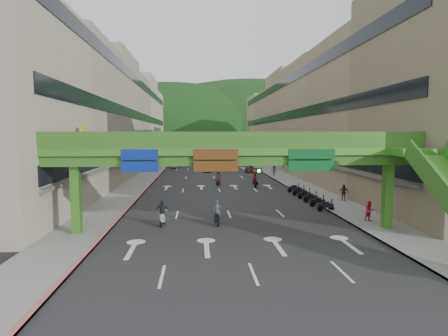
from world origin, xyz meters
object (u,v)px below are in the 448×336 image
(car_silver, at_px, (176,165))
(car_yellow, at_px, (208,169))
(scooter_rider_mid, at_px, (255,179))
(overpass_near, at_px, (251,160))
(scooter_rider_near, at_px, (217,214))
(pedestrian_red, at_px, (370,213))

(car_silver, distance_m, car_yellow, 10.98)
(scooter_rider_mid, xyz_separation_m, car_yellow, (-5.62, 20.19, -0.52))
(overpass_near, bearing_deg, car_silver, 98.65)
(scooter_rider_near, xyz_separation_m, pedestrian_red, (11.93, -0.27, -0.07))
(scooter_rider_near, relative_size, scooter_rider_mid, 0.88)
(overpass_near, xyz_separation_m, car_yellow, (-1.66, 43.12, -4.59))
(car_silver, height_order, car_yellow, car_silver)
(overpass_near, distance_m, scooter_rider_mid, 23.62)
(scooter_rider_mid, bearing_deg, car_yellow, 105.54)
(scooter_rider_mid, bearing_deg, overpass_near, -99.79)
(scooter_rider_near, distance_m, scooter_rider_mid, 20.96)
(scooter_rider_near, height_order, car_silver, scooter_rider_near)
(scooter_rider_near, bearing_deg, overpass_near, -53.01)
(scooter_rider_near, distance_m, car_silver, 49.58)
(pedestrian_red, bearing_deg, car_silver, 98.10)
(overpass_near, height_order, car_silver, overpass_near)
(car_silver, relative_size, pedestrian_red, 2.49)
(pedestrian_red, bearing_deg, scooter_rider_near, 167.12)
(overpass_near, relative_size, scooter_rider_near, 14.62)
(car_yellow, bearing_deg, car_silver, 134.72)
(pedestrian_red, bearing_deg, car_yellow, 94.18)
(scooter_rider_near, bearing_deg, car_yellow, 89.26)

